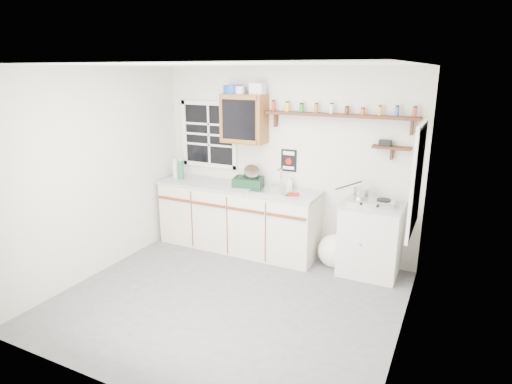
% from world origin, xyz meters
% --- Properties ---
extents(room, '(3.64, 3.24, 2.54)m').
position_xyz_m(room, '(0.00, 0.00, 1.25)').
color(room, '#515154').
rests_on(room, ground).
extents(main_cabinet, '(2.31, 0.63, 0.92)m').
position_xyz_m(main_cabinet, '(-0.58, 1.30, 0.46)').
color(main_cabinet, beige).
rests_on(main_cabinet, floor).
extents(right_cabinet, '(0.73, 0.57, 0.91)m').
position_xyz_m(right_cabinet, '(1.25, 1.32, 0.46)').
color(right_cabinet, silver).
rests_on(right_cabinet, floor).
extents(sink, '(0.52, 0.44, 0.29)m').
position_xyz_m(sink, '(-0.05, 1.30, 0.93)').
color(sink, '#B3B3B8').
rests_on(sink, main_cabinet).
extents(upper_cabinet, '(0.60, 0.32, 0.65)m').
position_xyz_m(upper_cabinet, '(-0.55, 1.44, 1.82)').
color(upper_cabinet, brown).
rests_on(upper_cabinet, wall_back).
extents(upper_cabinet_clutter, '(0.59, 0.24, 0.14)m').
position_xyz_m(upper_cabinet_clutter, '(-0.59, 1.44, 2.21)').
color(upper_cabinet_clutter, '#193BA3').
rests_on(upper_cabinet_clutter, upper_cabinet).
extents(spice_shelf, '(1.91, 0.18, 0.35)m').
position_xyz_m(spice_shelf, '(0.71, 1.51, 1.93)').
color(spice_shelf, '#33190E').
rests_on(spice_shelf, wall_back).
extents(secondary_shelf, '(0.45, 0.16, 0.24)m').
position_xyz_m(secondary_shelf, '(1.36, 1.52, 1.58)').
color(secondary_shelf, '#33190E').
rests_on(secondary_shelf, wall_back).
extents(warning_sign, '(0.22, 0.02, 0.30)m').
position_xyz_m(warning_sign, '(0.05, 1.59, 1.28)').
color(warning_sign, black).
rests_on(warning_sign, wall_back).
extents(window_back, '(0.93, 0.03, 0.98)m').
position_xyz_m(window_back, '(-1.20, 1.59, 1.55)').
color(window_back, black).
rests_on(window_back, wall_back).
extents(window_right, '(0.03, 0.78, 1.08)m').
position_xyz_m(window_right, '(1.79, 0.55, 1.45)').
color(window_right, black).
rests_on(window_right, wall_back).
extents(water_bottles, '(0.20, 0.11, 0.30)m').
position_xyz_m(water_bottles, '(-1.56, 1.29, 1.06)').
color(water_bottles, silver).
rests_on(water_bottles, main_cabinet).
extents(dish_rack, '(0.45, 0.38, 0.29)m').
position_xyz_m(dish_rack, '(-0.44, 1.37, 1.01)').
color(dish_rack, black).
rests_on(dish_rack, main_cabinet).
extents(soap_bottle, '(0.10, 0.10, 0.17)m').
position_xyz_m(soap_bottle, '(0.10, 1.51, 1.01)').
color(soap_bottle, white).
rests_on(soap_bottle, main_cabinet).
extents(rag, '(0.18, 0.17, 0.02)m').
position_xyz_m(rag, '(0.27, 1.21, 0.93)').
color(rag, maroon).
rests_on(rag, main_cabinet).
extents(hotplate, '(0.55, 0.30, 0.08)m').
position_xyz_m(hotplate, '(1.24, 1.31, 0.95)').
color(hotplate, '#B3B3B8').
rests_on(hotplate, right_cabinet).
extents(saucepan, '(0.45, 0.24, 0.19)m').
position_xyz_m(saucepan, '(1.10, 1.31, 1.04)').
color(saucepan, '#B3B3B8').
rests_on(saucepan, hotplate).
extents(trash_bag, '(0.42, 0.38, 0.48)m').
position_xyz_m(trash_bag, '(0.80, 1.35, 0.21)').
color(trash_bag, white).
rests_on(trash_bag, floor).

